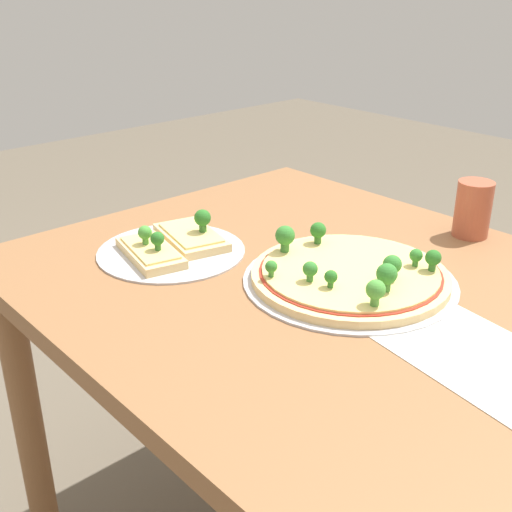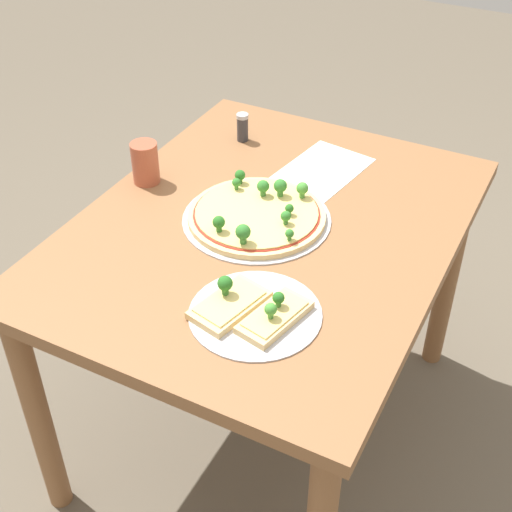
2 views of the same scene
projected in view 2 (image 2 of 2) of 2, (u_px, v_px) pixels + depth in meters
The scene contains 7 objects.
ground_plane at pixel (264, 420), 2.16m from camera, with size 8.00×8.00×0.00m, color brown.
dining_table at pixel (266, 257), 1.77m from camera, with size 1.11×0.86×0.73m.
pizza_tray_whole at pixel (257, 215), 1.72m from camera, with size 0.36×0.36×0.07m.
pizza_tray_slice at pixel (252, 310), 1.45m from camera, with size 0.28×0.28×0.07m.
drinking_cup at pixel (145, 163), 1.83m from camera, with size 0.07×0.07×0.11m, color #AD5138.
condiment_shaker at pixel (243, 127), 2.02m from camera, with size 0.03×0.03×0.08m.
paper_menu at pixel (318, 173), 1.90m from camera, with size 0.31×0.18×0.00m, color silver.
Camera 2 is at (-1.25, -0.62, 1.71)m, focal length 50.00 mm.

